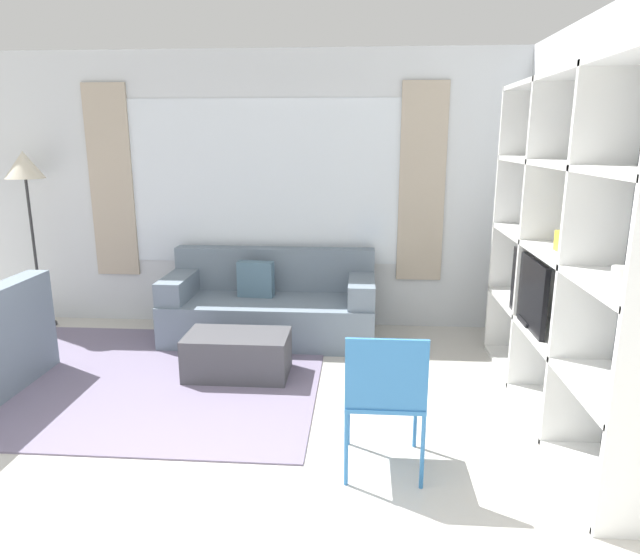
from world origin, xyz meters
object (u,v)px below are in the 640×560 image
object	(u,v)px
ottoman	(238,355)
folding_chair	(385,390)
floor_lamp	(25,175)
shelving_unit	(572,255)
couch_main	(271,307)

from	to	relation	value
ottoman	folding_chair	size ratio (longest dim) A/B	0.95
floor_lamp	folding_chair	distance (m)	4.29
shelving_unit	ottoman	size ratio (longest dim) A/B	3.15
shelving_unit	couch_main	distance (m)	2.79
shelving_unit	folding_chair	bearing A→B (deg)	-146.24
folding_chair	floor_lamp	bearing A→B (deg)	-35.33
floor_lamp	folding_chair	bearing A→B (deg)	-35.33
couch_main	floor_lamp	size ratio (longest dim) A/B	1.12
ottoman	floor_lamp	world-z (taller)	floor_lamp
floor_lamp	ottoman	bearing A→B (deg)	-25.89
couch_main	ottoman	size ratio (longest dim) A/B	2.40
ottoman	floor_lamp	xyz separation A→B (m)	(-2.28, 1.10, 1.36)
ottoman	shelving_unit	bearing A→B (deg)	-11.62
shelving_unit	ottoman	xyz separation A→B (m)	(-2.36, 0.48, -0.96)
couch_main	folding_chair	size ratio (longest dim) A/B	2.28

